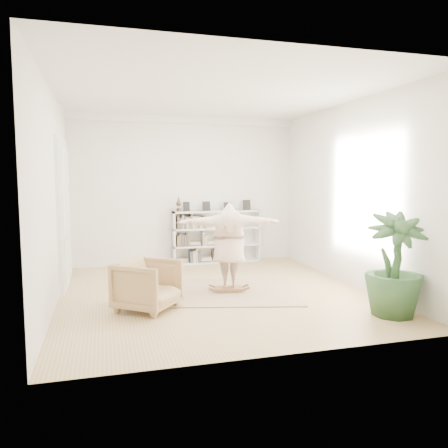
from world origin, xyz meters
name	(u,v)px	position (x,y,z in m)	size (l,w,h in m)	color
floor	(215,292)	(0.00, 0.00, 0.00)	(6.00, 6.00, 0.00)	tan
room_shell	(185,120)	(0.00, 2.94, 3.51)	(6.00, 6.00, 6.00)	silver
doors	(64,215)	(-2.70, 1.30, 1.40)	(0.09, 1.78, 2.92)	white
bookshelf	(216,237)	(0.74, 2.82, 0.64)	(2.20, 0.35, 1.64)	silver
armchair	(148,285)	(-1.31, -0.74, 0.40)	(0.86, 0.88, 0.80)	tan
rug	(229,292)	(0.25, -0.04, 0.01)	(2.50, 2.00, 0.02)	tan
rocker_board	(229,288)	(0.25, -0.04, 0.07)	(0.57, 0.42, 0.11)	brown
person	(229,243)	(0.25, -0.04, 0.92)	(1.93, 0.53, 1.57)	beige
houseplant	(395,264)	(2.30, -2.03, 0.80)	(0.89, 0.89, 1.59)	#2C5028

